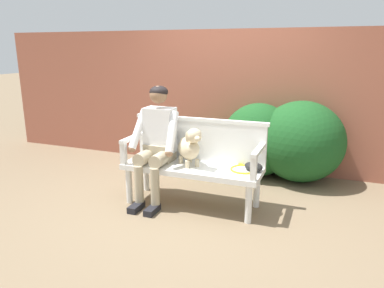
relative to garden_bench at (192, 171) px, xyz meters
name	(u,v)px	position (x,y,z in m)	size (l,w,h in m)	color
ground_plane	(192,204)	(0.00, 0.00, -0.41)	(40.00, 40.00, 0.00)	#7A664C
brick_garden_fence	(233,99)	(0.00, 1.68, 0.60)	(8.00, 0.30, 2.01)	#9E5642
hedge_bush_far_left	(258,140)	(0.49, 1.30, 0.10)	(1.01, 0.90, 1.02)	#194C1E
hedge_bush_far_right	(301,142)	(1.06, 1.27, 0.13)	(1.14, 1.06, 1.09)	#194C1E
hedge_bush_mid_right	(217,151)	(-0.12, 1.31, -0.13)	(0.97, 0.69, 0.57)	#1E5B23
garden_bench	(192,171)	(0.00, 0.00, 0.00)	(1.56, 0.54, 0.47)	white
bench_backrest	(199,139)	(0.00, 0.24, 0.32)	(1.60, 0.06, 0.50)	white
bench_armrest_left_end	(130,144)	(-0.74, -0.09, 0.27)	(0.06, 0.54, 0.28)	white
bench_armrest_right_end	(257,157)	(0.74, -0.09, 0.27)	(0.06, 0.54, 0.28)	white
person_seated	(157,139)	(-0.42, -0.02, 0.33)	(0.56, 0.67, 1.34)	black
dog_on_bench	(190,146)	(-0.01, -0.02, 0.29)	(0.40, 0.40, 0.45)	beige
tennis_racket	(243,168)	(0.57, 0.08, 0.07)	(0.39, 0.57, 0.03)	yellow
baseball_glove	(254,167)	(0.68, 0.08, 0.11)	(0.22, 0.17, 0.09)	black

